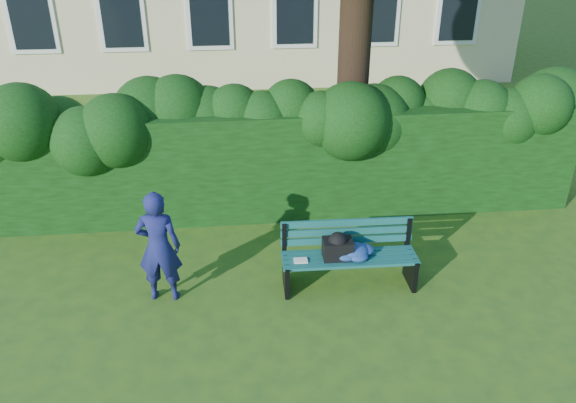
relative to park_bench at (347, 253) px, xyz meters
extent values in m
plane|color=#2D581C|center=(-0.72, 0.14, -0.51)|extent=(80.00, 80.00, 0.00)
cube|color=white|center=(-6.72, 10.12, 1.49)|extent=(1.30, 0.08, 1.60)
cube|color=black|center=(-6.72, 10.08, 1.49)|extent=(1.05, 0.04, 1.35)
cube|color=white|center=(-4.32, 10.12, 1.49)|extent=(1.30, 0.08, 1.60)
cube|color=black|center=(-4.32, 10.08, 1.49)|extent=(1.05, 0.04, 1.35)
cube|color=white|center=(-1.92, 10.12, 1.49)|extent=(1.30, 0.08, 1.60)
cube|color=black|center=(-1.92, 10.08, 1.49)|extent=(1.05, 0.04, 1.35)
cube|color=white|center=(0.48, 10.12, 1.49)|extent=(1.30, 0.08, 1.60)
cube|color=black|center=(0.48, 10.08, 1.49)|extent=(1.05, 0.04, 1.35)
cube|color=white|center=(2.88, 10.12, 1.49)|extent=(1.30, 0.08, 1.60)
cube|color=black|center=(2.88, 10.08, 1.49)|extent=(1.05, 0.04, 1.35)
cube|color=white|center=(5.28, 10.12, 1.49)|extent=(1.30, 0.08, 1.60)
cube|color=black|center=(5.28, 10.08, 1.49)|extent=(1.05, 0.04, 1.35)
cube|color=black|center=(-0.72, 2.34, 0.39)|extent=(10.00, 1.00, 1.80)
cylinder|color=black|center=(0.62, 2.96, 2.22)|extent=(0.54, 0.54, 5.45)
cube|color=#0D4237|center=(0.02, -0.22, -0.06)|extent=(1.82, 0.14, 0.04)
cube|color=#0D4237|center=(0.02, -0.10, -0.06)|extent=(1.82, 0.14, 0.04)
cube|color=#0D4237|center=(0.03, 0.02, -0.06)|extent=(1.82, 0.14, 0.04)
cube|color=#0D4237|center=(0.03, 0.14, -0.06)|extent=(1.82, 0.14, 0.04)
cube|color=#0D4237|center=(0.03, 0.22, 0.07)|extent=(1.82, 0.07, 0.10)
cube|color=#0D4237|center=(0.03, 0.23, 0.20)|extent=(1.82, 0.07, 0.10)
cube|color=#0D4237|center=(0.03, 0.24, 0.33)|extent=(1.82, 0.07, 0.10)
cube|color=black|center=(-0.84, -0.02, -0.29)|extent=(0.07, 0.50, 0.44)
cube|color=black|center=(-0.83, 0.24, 0.14)|extent=(0.06, 0.06, 0.45)
cube|color=black|center=(-0.84, -0.07, -0.07)|extent=(0.07, 0.42, 0.05)
cube|color=black|center=(0.88, -0.06, -0.29)|extent=(0.07, 0.50, 0.44)
cube|color=black|center=(0.89, 0.20, 0.14)|extent=(0.06, 0.06, 0.45)
cube|color=black|center=(0.88, -0.11, -0.07)|extent=(0.07, 0.42, 0.05)
cube|color=white|center=(-0.64, -0.08, -0.03)|extent=(0.18, 0.13, 0.02)
cube|color=black|center=(-0.14, -0.04, 0.10)|extent=(0.40, 0.28, 0.27)
imported|color=navy|center=(-2.47, -0.03, 0.27)|extent=(0.60, 0.42, 1.56)
camera|label=1|loc=(-1.48, -6.31, 4.00)|focal=35.00mm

